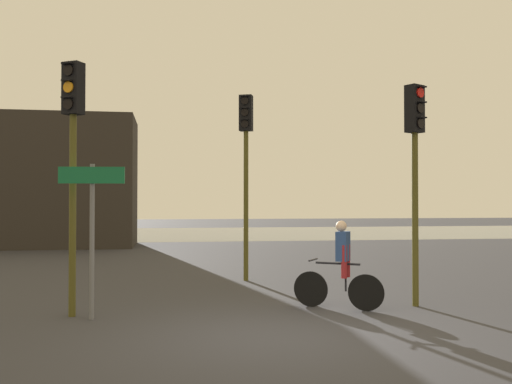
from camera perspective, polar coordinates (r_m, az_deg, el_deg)
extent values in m
plane|color=#333338|center=(8.53, 1.87, -14.29)|extent=(120.00, 120.00, 0.00)
cube|color=slate|center=(36.53, -6.39, -4.13)|extent=(80.00, 16.00, 0.01)
cube|color=#2D2823|center=(27.07, -21.05, 0.97)|extent=(8.53, 4.00, 5.77)
cylinder|color=#4C4719|center=(10.29, -17.87, -2.21)|extent=(0.12, 0.12, 3.47)
cube|color=black|center=(10.48, -17.80, 9.83)|extent=(0.40, 0.37, 0.90)
cylinder|color=black|center=(10.43, -18.26, 11.50)|extent=(0.18, 0.12, 0.19)
cube|color=black|center=(10.44, -18.32, 12.11)|extent=(0.22, 0.20, 0.02)
cylinder|color=orange|center=(10.37, -18.27, 9.94)|extent=(0.18, 0.12, 0.19)
cube|color=black|center=(10.38, -18.33, 10.55)|extent=(0.22, 0.20, 0.02)
cylinder|color=black|center=(10.32, -18.28, 8.36)|extent=(0.18, 0.12, 0.19)
cube|color=black|center=(10.32, -18.34, 8.97)|extent=(0.22, 0.20, 0.02)
cylinder|color=#4C4719|center=(14.29, -1.01, -1.37)|extent=(0.12, 0.12, 3.76)
cube|color=black|center=(14.47, -1.01, 7.89)|extent=(0.38, 0.34, 0.90)
cylinder|color=black|center=(14.39, -1.13, 9.12)|extent=(0.19, 0.10, 0.19)
cube|color=black|center=(14.39, -1.15, 9.56)|extent=(0.22, 0.18, 0.02)
cylinder|color=black|center=(14.34, -1.13, 7.97)|extent=(0.19, 0.10, 0.19)
cube|color=black|center=(14.34, -1.15, 8.42)|extent=(0.22, 0.18, 0.02)
cylinder|color=black|center=(14.29, -1.13, 6.83)|extent=(0.19, 0.10, 0.19)
cube|color=black|center=(14.29, -1.15, 7.27)|extent=(0.22, 0.18, 0.02)
cylinder|color=#4C4719|center=(11.18, 15.63, -2.63)|extent=(0.12, 0.12, 3.28)
cube|color=black|center=(11.32, 15.57, 8.00)|extent=(0.40, 0.36, 0.90)
cylinder|color=red|center=(11.29, 16.12, 9.53)|extent=(0.18, 0.12, 0.19)
cube|color=black|center=(11.30, 16.20, 10.09)|extent=(0.22, 0.20, 0.02)
cylinder|color=black|center=(11.24, 16.13, 8.07)|extent=(0.18, 0.12, 0.19)
cube|color=black|center=(11.25, 16.20, 8.64)|extent=(0.22, 0.20, 0.02)
cylinder|color=black|center=(11.20, 16.13, 6.61)|extent=(0.18, 0.12, 0.19)
cube|color=black|center=(11.20, 16.21, 7.17)|extent=(0.22, 0.20, 0.02)
cylinder|color=slate|center=(9.96, -16.08, -4.77)|extent=(0.08, 0.08, 2.60)
cube|color=#116038|center=(9.90, -16.12, 1.63)|extent=(1.10, 0.16, 0.28)
cylinder|color=black|center=(10.88, 5.49, -9.63)|extent=(0.57, 0.40, 0.66)
cylinder|color=black|center=(10.59, 10.95, -9.85)|extent=(0.57, 0.40, 0.66)
cylinder|color=black|center=(10.66, 8.17, -7.09)|extent=(0.72, 0.50, 0.04)
cylinder|color=black|center=(10.64, 8.96, -8.32)|extent=(0.04, 0.04, 0.55)
cylinder|color=black|center=(10.80, 5.74, -6.76)|extent=(0.28, 0.40, 0.03)
cylinder|color=maroon|center=(10.71, 9.10, -6.79)|extent=(0.11, 0.11, 0.60)
cylinder|color=maroon|center=(10.52, 8.81, -6.90)|extent=(0.11, 0.11, 0.60)
cube|color=navy|center=(10.60, 8.69, -5.39)|extent=(0.33, 0.36, 0.54)
sphere|color=beige|center=(10.59, 8.53, -3.39)|extent=(0.20, 0.20, 0.20)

